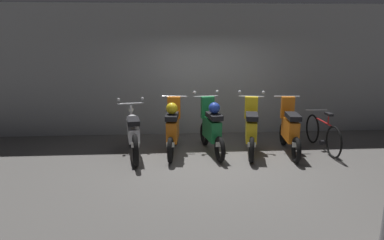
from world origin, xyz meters
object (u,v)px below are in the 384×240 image
at_px(motorbike_slot_4, 290,129).
at_px(bicycle, 323,134).
at_px(motorbike_slot_1, 173,128).
at_px(motorbike_slot_3, 251,129).
at_px(motorbike_slot_0, 133,133).
at_px(motorbike_slot_2, 211,127).

xyz_separation_m(motorbike_slot_4, bicycle, (0.80, 0.14, -0.16)).
relative_size(motorbike_slot_1, motorbike_slot_3, 1.01).
height_order(motorbike_slot_1, motorbike_slot_3, motorbike_slot_3).
bearing_deg(motorbike_slot_3, bicycle, 2.73).
bearing_deg(motorbike_slot_4, bicycle, 9.87).
distance_m(motorbike_slot_1, motorbike_slot_3, 1.67).
distance_m(motorbike_slot_0, motorbike_slot_1, 0.84).
bearing_deg(motorbike_slot_3, motorbike_slot_4, -4.22).
relative_size(motorbike_slot_3, bicycle, 0.96).
height_order(motorbike_slot_3, bicycle, motorbike_slot_3).
bearing_deg(motorbike_slot_3, motorbike_slot_1, 176.90).
distance_m(motorbike_slot_0, bicycle, 4.13).
xyz_separation_m(motorbike_slot_0, motorbike_slot_4, (3.33, -0.07, 0.03)).
distance_m(motorbike_slot_2, bicycle, 2.48).
bearing_deg(motorbike_slot_0, motorbike_slot_3, -0.19).
xyz_separation_m(motorbike_slot_3, motorbike_slot_4, (0.83, -0.06, -0.00)).
bearing_deg(bicycle, motorbike_slot_4, -170.13).
bearing_deg(motorbike_slot_1, bicycle, -0.22).
bearing_deg(bicycle, motorbike_slot_3, -177.27).
distance_m(motorbike_slot_0, motorbike_slot_3, 2.51).
height_order(motorbike_slot_0, motorbike_slot_3, motorbike_slot_3).
bearing_deg(motorbike_slot_4, motorbike_slot_2, 175.74).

